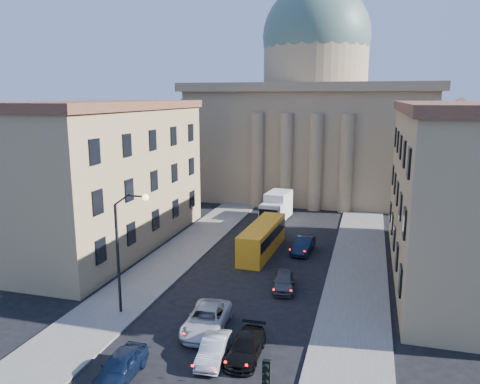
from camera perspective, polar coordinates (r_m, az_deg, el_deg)
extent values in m
cube|color=#605D58|center=(44.01, -8.92, -8.61)|extent=(5.00, 60.00, 0.15)
cube|color=#605D58|center=(40.37, 14.03, -10.73)|extent=(5.00, 60.00, 0.15)
cube|color=#8A7555|center=(76.31, 8.88, 6.07)|extent=(34.00, 26.00, 16.00)
cube|color=#8A7555|center=(75.98, 9.08, 12.39)|extent=(35.50, 27.50, 1.20)
cylinder|color=#8A7555|center=(76.13, 9.17, 15.10)|extent=(16.00, 16.00, 8.00)
sphere|color=#4B6658|center=(76.48, 9.27, 18.09)|extent=(16.40, 16.40, 16.40)
cube|color=#8A7555|center=(79.93, -6.52, 4.58)|extent=(13.00, 13.00, 11.00)
cone|color=#512D22|center=(79.37, -6.64, 9.96)|extent=(26.02, 26.02, 4.00)
cube|color=#8A7555|center=(75.03, 24.77, 3.13)|extent=(13.00, 13.00, 11.00)
cone|color=#512D22|center=(74.44, 25.26, 8.84)|extent=(26.02, 26.02, 4.00)
cylinder|color=#8A7555|center=(64.61, 2.10, 3.88)|extent=(1.80, 1.80, 13.00)
cylinder|color=#8A7555|center=(63.80, 5.61, 3.73)|extent=(1.80, 1.80, 13.00)
cylinder|color=#8A7555|center=(63.23, 9.18, 3.57)|extent=(1.80, 1.80, 13.00)
cylinder|color=#8A7555|center=(62.91, 12.81, 3.39)|extent=(1.80, 1.80, 13.00)
cube|color=#99835A|center=(49.61, -16.22, 1.65)|extent=(11.00, 26.00, 14.00)
cube|color=#512D22|center=(48.94, -16.70, 10.10)|extent=(11.60, 26.60, 0.80)
cube|color=#99835A|center=(42.98, 26.06, -0.56)|extent=(11.00, 26.00, 14.00)
cube|color=#512D22|center=(42.20, 26.95, 9.18)|extent=(11.60, 26.60, 0.80)
cube|color=black|center=(21.18, 3.26, -21.08)|extent=(0.34, 0.22, 1.10)
cylinder|color=#FF0C05|center=(20.89, 3.20, -20.42)|extent=(0.20, 0.03, 0.20)
cylinder|color=orange|center=(21.08, 3.19, -21.25)|extent=(0.20, 0.03, 0.20)
cylinder|color=#0CE526|center=(21.28, 3.18, -22.06)|extent=(0.20, 0.03, 0.20)
cylinder|color=black|center=(33.93, -14.64, -8.03)|extent=(0.20, 0.20, 8.00)
cylinder|color=black|center=(32.48, -14.19, -0.89)|extent=(1.30, 0.12, 0.96)
cylinder|color=black|center=(31.93, -12.66, -0.48)|extent=(1.30, 0.12, 0.12)
sphere|color=white|center=(31.60, -11.46, -0.65)|extent=(0.44, 0.44, 0.44)
imported|color=black|center=(27.99, -14.37, -19.87)|extent=(1.88, 4.36, 1.47)
imported|color=#A8AAB0|center=(28.89, -3.24, -18.60)|extent=(1.72, 4.08, 1.31)
imported|color=silver|center=(31.97, -4.12, -15.23)|extent=(2.94, 5.65, 1.52)
imported|color=black|center=(29.09, 0.73, -18.36)|extent=(1.90, 4.50, 1.30)
imported|color=#434347|center=(38.12, 5.37, -10.77)|extent=(2.19, 4.30, 1.40)
imported|color=black|center=(46.81, 7.73, -6.44)|extent=(1.96, 4.72, 1.52)
cube|color=orange|center=(46.31, 2.74, -5.68)|extent=(2.69, 10.21, 2.85)
cube|color=black|center=(46.18, 2.74, -5.13)|extent=(2.73, 9.66, 1.01)
cylinder|color=black|center=(43.52, 0.25, -8.16)|extent=(0.31, 0.93, 0.92)
cylinder|color=black|center=(43.03, 2.62, -8.41)|extent=(0.31, 0.93, 0.92)
cylinder|color=black|center=(50.23, 2.82, -5.45)|extent=(0.31, 0.93, 0.92)
cylinder|color=black|center=(49.80, 4.87, -5.63)|extent=(0.31, 0.93, 0.92)
cube|color=silver|center=(56.27, 3.85, -2.74)|extent=(2.65, 2.75, 2.53)
cube|color=black|center=(55.07, 3.48, -2.71)|extent=(2.32, 0.35, 1.16)
cube|color=silver|center=(58.77, 4.70, -1.55)|extent=(2.94, 4.64, 3.26)
cylinder|color=black|center=(56.40, 2.69, -3.52)|extent=(0.39, 0.97, 0.95)
cylinder|color=black|center=(55.79, 4.75, -3.72)|extent=(0.39, 0.97, 0.95)
cylinder|color=black|center=(60.27, 3.97, -2.54)|extent=(0.39, 0.97, 0.95)
cylinder|color=black|center=(59.70, 5.90, -2.71)|extent=(0.39, 0.97, 0.95)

